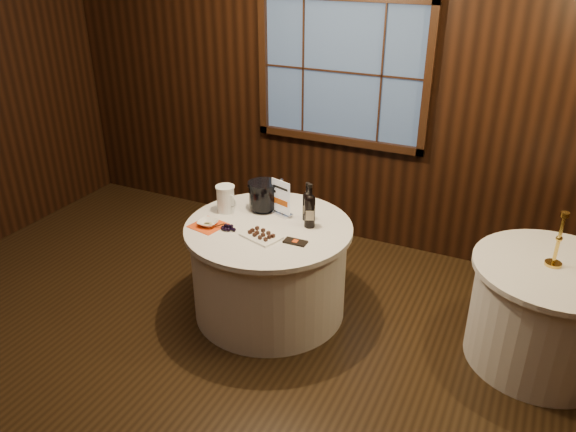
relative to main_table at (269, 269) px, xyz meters
The scene contains 15 objects.
ground 1.07m from the main_table, 90.00° to the right, with size 6.00×6.00×0.00m, color black.
back_wall 1.88m from the main_table, 90.00° to the left, with size 6.00×0.10×3.00m.
main_table is the anchor object (origin of this frame).
side_table 2.02m from the main_table, ahead, with size 1.08×1.08×0.77m.
sign_stand 0.53m from the main_table, 87.43° to the left, with size 0.18×0.13×0.30m.
port_bottle_left 0.60m from the main_table, 45.86° to the left, with size 0.07×0.08×0.31m.
port_bottle_right 0.62m from the main_table, 23.59° to the left, with size 0.08×0.10×0.35m.
ice_bucket 0.58m from the main_table, 126.14° to the left, with size 0.23×0.23×0.24m.
chocolate_plate 0.44m from the main_table, 79.49° to the right, with size 0.33×0.26×0.04m.
chocolate_box 0.51m from the main_table, 27.39° to the right, with size 0.17×0.08×0.01m, color black.
grape_bunch 0.51m from the main_table, 141.21° to the right, with size 0.18×0.07×0.04m.
glass_pitcher 0.65m from the main_table, 169.15° to the left, with size 0.20×0.15×0.22m.
orange_napkin 0.60m from the main_table, 154.81° to the right, with size 0.23×0.23×0.00m, color #DF4412.
cracker_bowl 0.61m from the main_table, 154.81° to the right, with size 0.15×0.15×0.04m, color white.
brass_candlestick 2.07m from the main_table, ahead, with size 0.11×0.11×0.39m.
Camera 1 is at (1.76, -2.34, 2.72)m, focal length 35.00 mm.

